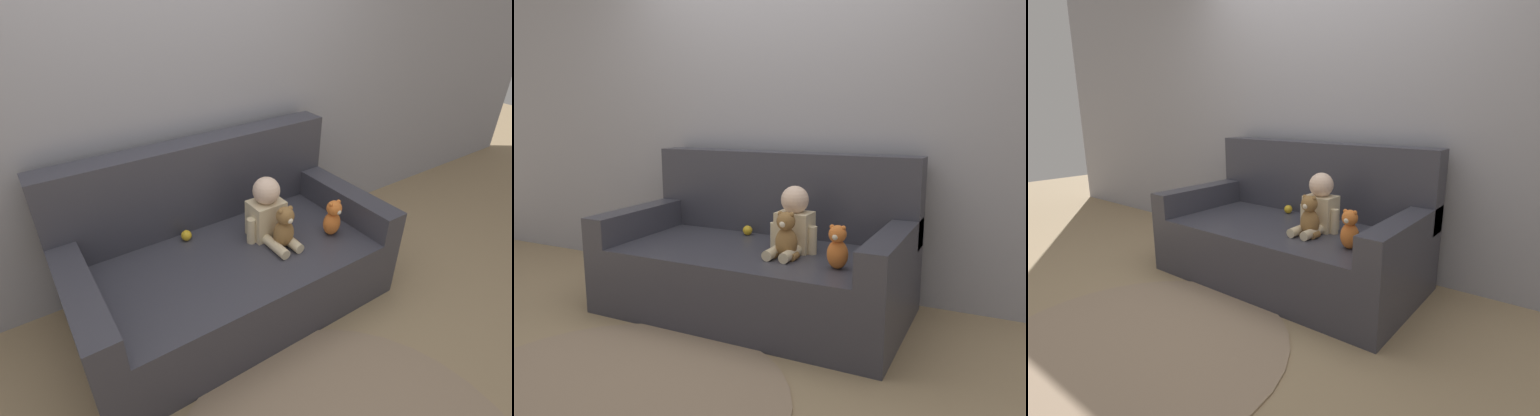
{
  "view_description": "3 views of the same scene",
  "coord_description": "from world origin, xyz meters",
  "views": [
    {
      "loc": [
        -0.94,
        -1.68,
        1.86
      ],
      "look_at": [
        0.12,
        -0.08,
        0.71
      ],
      "focal_mm": 28.0,
      "sensor_mm": 36.0,
      "label": 1
    },
    {
      "loc": [
        1.41,
        -2.65,
        1.24
      ],
      "look_at": [
        0.15,
        -0.08,
        0.69
      ],
      "focal_mm": 35.0,
      "sensor_mm": 36.0,
      "label": 2
    },
    {
      "loc": [
        1.67,
        -2.22,
        1.23
      ],
      "look_at": [
        0.07,
        -0.14,
        0.58
      ],
      "focal_mm": 28.0,
      "sensor_mm": 36.0,
      "label": 3
    }
  ],
  "objects": [
    {
      "name": "person_baby",
      "position": [
        0.26,
        0.0,
        0.59
      ],
      "size": [
        0.3,
        0.36,
        0.39
      ],
      "color": "beige",
      "rests_on": "couch"
    },
    {
      "name": "wall_back",
      "position": [
        0.0,
        0.58,
        1.3
      ],
      "size": [
        8.0,
        0.05,
        2.6
      ],
      "color": "#93939E",
      "rests_on": "ground_plane"
    },
    {
      "name": "couch",
      "position": [
        0.0,
        0.07,
        0.32
      ],
      "size": [
        1.88,
        0.98,
        0.98
      ],
      "color": "#383842",
      "rests_on": "ground_plane"
    },
    {
      "name": "toy_ball",
      "position": [
        -0.18,
        0.24,
        0.46
      ],
      "size": [
        0.07,
        0.07,
        0.07
      ],
      "color": "gold",
      "rests_on": "couch"
    },
    {
      "name": "ground_plane",
      "position": [
        0.0,
        0.0,
        0.0
      ],
      "size": [
        12.0,
        12.0,
        0.0
      ],
      "primitive_type": "plane",
      "color": "#9E8460"
    },
    {
      "name": "teddy_bear_brown",
      "position": [
        0.28,
        -0.14,
        0.55
      ],
      "size": [
        0.16,
        0.12,
        0.27
      ],
      "color": "olive",
      "rests_on": "couch"
    },
    {
      "name": "floor_rug",
      "position": [
        -0.1,
        -1.2,
        0.01
      ],
      "size": [
        1.63,
        1.63,
        0.01
      ],
      "color": "gray",
      "rests_on": "ground_plane"
    },
    {
      "name": "plush_toy_side",
      "position": [
        0.61,
        -0.21,
        0.54
      ],
      "size": [
        0.12,
        0.11,
        0.24
      ],
      "color": "orange",
      "rests_on": "couch"
    }
  ]
}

